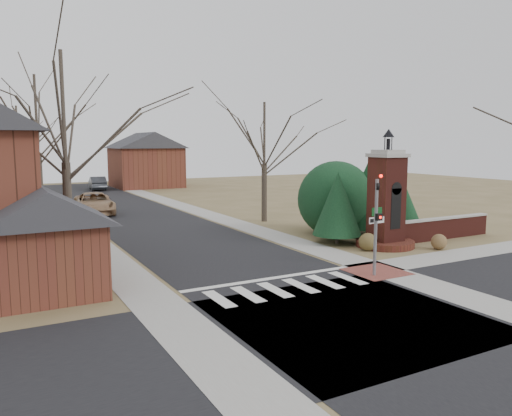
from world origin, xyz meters
TOP-DOWN VIEW (x-y plane):
  - ground at (0.00, 0.00)m, footprint 120.00×120.00m
  - main_street at (0.00, 22.00)m, footprint 8.00×70.00m
  - cross_street at (0.00, -3.00)m, footprint 120.00×8.00m
  - crosswalk_zone at (0.00, 0.80)m, footprint 8.00×2.20m
  - stop_bar at (0.00, 2.30)m, footprint 8.00×0.35m
  - sidewalk_right_main at (5.20, 22.00)m, footprint 2.00×60.00m
  - sidewalk_left at (-5.20, 22.00)m, footprint 2.00×60.00m
  - curb_apron at (4.80, 1.00)m, footprint 2.40×2.40m
  - traffic_signal_pole at (4.30, 0.57)m, footprint 0.28×0.41m
  - sign_post at (5.59, 1.99)m, footprint 0.90×0.07m
  - brick_gate_monument at (9.00, 4.99)m, footprint 3.20×3.20m
  - brick_garden_wall at (13.50, 5.00)m, footprint 7.50×0.50m
  - garage_left at (-8.52, 4.49)m, footprint 4.80×4.80m
  - house_distant_right at (7.99, 47.99)m, footprint 8.80×8.80m
  - evergreen_near at (7.20, 7.00)m, footprint 2.80×2.80m
  - evergreen_mid at (10.50, 8.20)m, footprint 3.40×3.40m
  - evergreen_far at (12.50, 7.20)m, footprint 2.40×2.40m
  - evergreen_mass at (9.00, 9.50)m, footprint 4.80×4.80m
  - bare_tree_0 at (-7.00, 9.00)m, footprint 8.05×8.05m
  - bare_tree_1 at (-7.00, 22.00)m, footprint 8.40×8.40m
  - bare_tree_2 at (-7.50, 35.00)m, footprint 7.35×7.35m
  - bare_tree_3 at (7.50, 16.00)m, footprint 7.00×7.00m
  - pickup_truck at (-2.74, 25.75)m, footprint 3.42×6.43m
  - distant_car at (1.60, 46.75)m, footprint 2.14×5.07m
  - dry_shrub_left at (7.41, 4.60)m, footprint 0.96×0.96m
  - dry_shrub_right at (11.00, 3.00)m, footprint 0.84×0.84m

SIDE VIEW (x-z plane):
  - ground at x=0.00m, z-range 0.00..0.00m
  - main_street at x=0.00m, z-range 0.00..0.01m
  - cross_street at x=0.00m, z-range 0.00..0.01m
  - crosswalk_zone at x=0.00m, z-range 0.00..0.02m
  - stop_bar at x=0.00m, z-range 0.00..0.02m
  - sidewalk_right_main at x=5.20m, z-range 0.00..0.02m
  - sidewalk_left at x=-5.20m, z-range 0.00..0.02m
  - curb_apron at x=4.80m, z-range 0.00..0.02m
  - dry_shrub_right at x=11.00m, z-range 0.00..0.84m
  - dry_shrub_left at x=7.41m, z-range 0.00..0.96m
  - brick_garden_wall at x=13.50m, z-range 0.01..1.31m
  - distant_car at x=1.60m, z-range 0.00..1.63m
  - pickup_truck at x=-2.74m, z-range 0.00..1.72m
  - evergreen_far at x=12.50m, z-range 0.25..3.55m
  - sign_post at x=5.59m, z-range 0.57..3.32m
  - brick_gate_monument at x=9.00m, z-range -1.07..5.40m
  - garage_left at x=-8.52m, z-range 0.09..4.38m
  - evergreen_near at x=7.20m, z-range 0.25..4.35m
  - evergreen_mass at x=9.00m, z-range 0.00..4.80m
  - traffic_signal_pole at x=4.30m, z-range 0.34..4.84m
  - evergreen_mid at x=10.50m, z-range 0.25..4.95m
  - house_distant_right at x=7.99m, z-range 0.00..7.30m
  - bare_tree_3 at x=7.50m, z-range 1.84..11.54m
  - bare_tree_2 at x=-7.50m, z-range 1.93..12.12m
  - bare_tree_0 at x=-7.00m, z-range 2.12..13.27m
  - bare_tree_1 at x=-7.00m, z-range 2.21..13.85m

